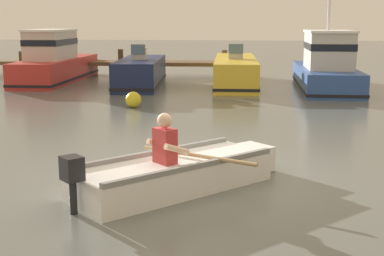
{
  "coord_description": "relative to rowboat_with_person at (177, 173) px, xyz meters",
  "views": [
    {
      "loc": [
        0.84,
        -8.69,
        2.52
      ],
      "look_at": [
        -0.09,
        1.05,
        0.55
      ],
      "focal_mm": 50.43,
      "sensor_mm": 36.0,
      "label": 1
    }
  ],
  "objects": [
    {
      "name": "wooden_dock",
      "position": [
        -6.69,
        16.37,
        0.35
      ],
      "size": [
        14.38,
        1.64,
        1.25
      ],
      "color": "brown",
      "rests_on": "ground"
    },
    {
      "name": "moored_boat_red",
      "position": [
        -6.76,
        13.86,
        0.55
      ],
      "size": [
        1.8,
        6.52,
        2.15
      ],
      "color": "#B72D28",
      "rests_on": "ground"
    },
    {
      "name": "moored_boat_blue",
      "position": [
        4.0,
        12.37,
        0.54
      ],
      "size": [
        2.07,
        6.26,
        4.78
      ],
      "color": "#2D519E",
      "rests_on": "ground"
    },
    {
      "name": "mooring_buoy",
      "position": [
        -2.21,
        7.54,
        -0.02
      ],
      "size": [
        0.47,
        0.47,
        0.47
      ],
      "primitive_type": "sphere",
      "color": "yellow",
      "rests_on": "ground"
    },
    {
      "name": "rowboat_with_person",
      "position": [
        0.0,
        0.0,
        0.0
      ],
      "size": [
        3.08,
        3.05,
        1.19
      ],
      "color": "white",
      "rests_on": "ground"
    },
    {
      "name": "ground_plane",
      "position": [
        0.14,
        0.9,
        -0.25
      ],
      "size": [
        120.0,
        120.0,
        0.0
      ],
      "primitive_type": "plane",
      "color": "slate"
    },
    {
      "name": "moored_boat_navy",
      "position": [
        -2.96,
        12.67,
        0.26
      ],
      "size": [
        1.88,
        5.23,
        1.63
      ],
      "color": "#19234C",
      "rests_on": "ground"
    },
    {
      "name": "moored_boat_yellow",
      "position": [
        0.66,
        13.58,
        0.25
      ],
      "size": [
        1.79,
        6.62,
        1.63
      ],
      "color": "gold",
      "rests_on": "ground"
    }
  ]
}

